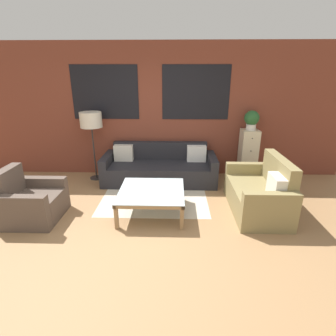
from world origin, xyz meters
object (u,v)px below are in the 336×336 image
at_px(couch_dark, 160,169).
at_px(floor_lamp, 91,122).
at_px(coffee_table, 152,193).
at_px(armchair_corner, 31,202).
at_px(drawer_cabinet, 248,155).
at_px(settee_vintage, 260,194).
at_px(potted_plant, 252,119).

height_order(couch_dark, floor_lamp, floor_lamp).
bearing_deg(couch_dark, coffee_table, -92.08).
relative_size(armchair_corner, drawer_cabinet, 0.78).
distance_m(couch_dark, settee_vintage, 2.14).
bearing_deg(potted_plant, floor_lamp, -177.92).
bearing_deg(settee_vintage, potted_plant, 83.92).
distance_m(settee_vintage, potted_plant, 1.77).
relative_size(armchair_corner, potted_plant, 2.11).
relative_size(coffee_table, drawer_cabinet, 0.97).
bearing_deg(potted_plant, couch_dark, -173.36).
bearing_deg(coffee_table, armchair_corner, -173.26).
height_order(armchair_corner, drawer_cabinet, drawer_cabinet).
height_order(settee_vintage, armchair_corner, settee_vintage).
height_order(coffee_table, drawer_cabinet, drawer_cabinet).
distance_m(settee_vintage, armchair_corner, 3.68).
distance_m(coffee_table, drawer_cabinet, 2.52).
height_order(settee_vintage, potted_plant, potted_plant).
xyz_separation_m(coffee_table, floor_lamp, (-1.35, 1.48, 0.89)).
bearing_deg(armchair_corner, drawer_cabinet, 25.48).
distance_m(floor_lamp, potted_plant, 3.29).
bearing_deg(couch_dark, armchair_corner, -140.31).
relative_size(coffee_table, floor_lamp, 0.72).
bearing_deg(coffee_table, potted_plant, 39.45).
distance_m(couch_dark, floor_lamp, 1.71).
bearing_deg(armchair_corner, floor_lamp, 72.89).
height_order(settee_vintage, floor_lamp, floor_lamp).
relative_size(armchair_corner, coffee_table, 0.81).
bearing_deg(drawer_cabinet, settee_vintage, -96.08).
bearing_deg(floor_lamp, armchair_corner, -107.11).
bearing_deg(potted_plant, settee_vintage, -96.08).
bearing_deg(settee_vintage, coffee_table, -175.94).
bearing_deg(couch_dark, floor_lamp, 175.91).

